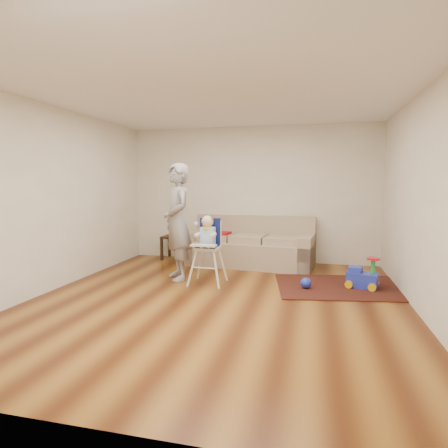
% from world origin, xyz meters
% --- Properties ---
extents(ground, '(5.50, 5.50, 0.00)m').
position_xyz_m(ground, '(0.00, 0.00, 0.00)').
color(ground, '#481F0A').
rests_on(ground, ground).
extents(room_envelope, '(5.04, 5.52, 2.72)m').
position_xyz_m(room_envelope, '(0.00, 0.53, 1.88)').
color(room_envelope, beige).
rests_on(room_envelope, ground).
extents(sofa, '(2.50, 1.23, 0.93)m').
position_xyz_m(sofa, '(0.05, 2.30, 0.47)').
color(sofa, tan).
rests_on(sofa, ground).
extents(side_table, '(0.49, 0.49, 0.49)m').
position_xyz_m(side_table, '(-1.57, 2.54, 0.24)').
color(side_table, black).
rests_on(side_table, ground).
extents(area_rug, '(2.09, 1.70, 0.02)m').
position_xyz_m(area_rug, '(1.67, 1.08, 0.01)').
color(area_rug, black).
rests_on(area_rug, ground).
extents(ride_on_toy, '(0.50, 0.42, 0.47)m').
position_xyz_m(ride_on_toy, '(1.98, 1.09, 0.25)').
color(ride_on_toy, '#2234C0').
rests_on(ride_on_toy, area_rug).
extents(toy_ball, '(0.16, 0.16, 0.16)m').
position_xyz_m(toy_ball, '(1.15, 0.84, 0.10)').
color(toy_ball, '#2234C0').
rests_on(toy_ball, area_rug).
extents(high_chair, '(0.51, 0.51, 1.09)m').
position_xyz_m(high_chair, '(-0.36, 0.82, 0.52)').
color(high_chair, silver).
rests_on(high_chair, ground).
extents(adult, '(0.78, 0.83, 1.90)m').
position_xyz_m(adult, '(-0.92, 0.98, 0.95)').
color(adult, '#99999C').
rests_on(adult, ground).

